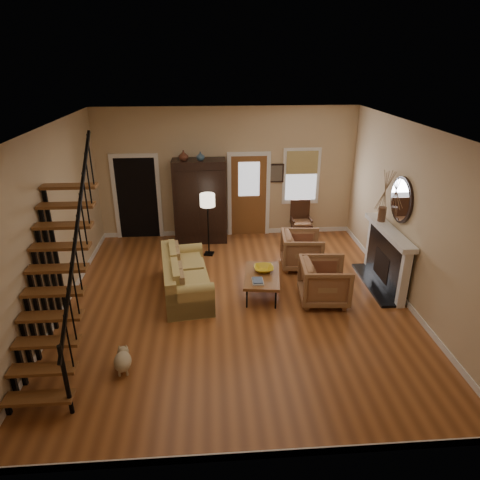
{
  "coord_description": "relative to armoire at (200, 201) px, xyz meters",
  "views": [
    {
      "loc": [
        -0.45,
        -7.09,
        4.39
      ],
      "look_at": [
        0.1,
        0.4,
        1.15
      ],
      "focal_mm": 32.0,
      "sensor_mm": 36.0,
      "label": 1
    }
  ],
  "objects": [
    {
      "name": "room",
      "position": [
        0.29,
        -1.39,
        0.46
      ],
      "size": [
        7.0,
        7.33,
        3.3
      ],
      "color": "#985226",
      "rests_on": "ground"
    },
    {
      "name": "staircase",
      "position": [
        -2.08,
        -4.45,
        0.55
      ],
      "size": [
        0.94,
        2.8,
        3.2
      ],
      "primitive_type": null,
      "color": "brown",
      "rests_on": "ground"
    },
    {
      "name": "fireplace",
      "position": [
        3.83,
        -2.65,
        -0.31
      ],
      "size": [
        0.33,
        1.95,
        2.3
      ],
      "color": "black",
      "rests_on": "ground"
    },
    {
      "name": "armoire",
      "position": [
        0.0,
        0.0,
        0.0
      ],
      "size": [
        1.3,
        0.6,
        2.1
      ],
      "primitive_type": null,
      "color": "black",
      "rests_on": "ground"
    },
    {
      "name": "vase_a",
      "position": [
        -0.35,
        -0.1,
        1.17
      ],
      "size": [
        0.24,
        0.24,
        0.25
      ],
      "primitive_type": "imported",
      "color": "#4C2619",
      "rests_on": "armoire"
    },
    {
      "name": "vase_b",
      "position": [
        0.05,
        -0.1,
        1.16
      ],
      "size": [
        0.2,
        0.2,
        0.21
      ],
      "primitive_type": "imported",
      "color": "#334C60",
      "rests_on": "armoire"
    },
    {
      "name": "sofa",
      "position": [
        -0.27,
        -2.68,
        -0.67
      ],
      "size": [
        1.13,
        2.11,
        0.75
      ],
      "primitive_type": null,
      "rotation": [
        0.0,
        0.0,
        0.13
      ],
      "color": "tan",
      "rests_on": "ground"
    },
    {
      "name": "coffee_table",
      "position": [
        1.23,
        -2.86,
        -0.83
      ],
      "size": [
        0.83,
        1.25,
        0.45
      ],
      "primitive_type": null,
      "rotation": [
        0.0,
        0.0,
        -0.14
      ],
      "color": "brown",
      "rests_on": "ground"
    },
    {
      "name": "bowl",
      "position": [
        1.28,
        -2.71,
        -0.56
      ],
      "size": [
        0.4,
        0.4,
        0.1
      ],
      "primitive_type": "imported",
      "color": "gold",
      "rests_on": "coffee_table"
    },
    {
      "name": "books",
      "position": [
        1.11,
        -3.16,
        -0.58
      ],
      "size": [
        0.21,
        0.29,
        0.05
      ],
      "primitive_type": null,
      "color": "beige",
      "rests_on": "coffee_table"
    },
    {
      "name": "armchair_left",
      "position": [
        2.39,
        -3.19,
        -0.63
      ],
      "size": [
        0.99,
        0.96,
        0.84
      ],
      "primitive_type": "imported",
      "rotation": [
        0.0,
        0.0,
        1.5
      ],
      "color": "brown",
      "rests_on": "ground"
    },
    {
      "name": "armchair_right",
      "position": [
        2.26,
        -1.71,
        -0.64
      ],
      "size": [
        0.96,
        0.94,
        0.81
      ],
      "primitive_type": "imported",
      "rotation": [
        0.0,
        0.0,
        1.48
      ],
      "color": "brown",
      "rests_on": "ground"
    },
    {
      "name": "floor_lamp",
      "position": [
        0.19,
        -0.9,
        -0.3
      ],
      "size": [
        0.42,
        0.42,
        1.51
      ],
      "primitive_type": null,
      "rotation": [
        0.0,
        0.0,
        -0.23
      ],
      "color": "black",
      "rests_on": "ground"
    },
    {
      "name": "side_chair",
      "position": [
        2.55,
        -0.2,
        -0.54
      ],
      "size": [
        0.54,
        0.54,
        1.02
      ],
      "primitive_type": null,
      "color": "#3C2113",
      "rests_on": "ground"
    },
    {
      "name": "dog",
      "position": [
        -1.13,
        -4.97,
        -0.89
      ],
      "size": [
        0.31,
        0.47,
        0.32
      ],
      "primitive_type": null,
      "rotation": [
        0.0,
        0.0,
        0.12
      ],
      "color": "tan",
      "rests_on": "ground"
    }
  ]
}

